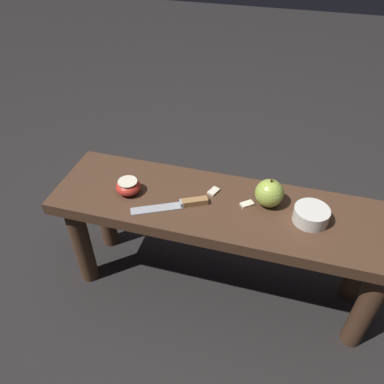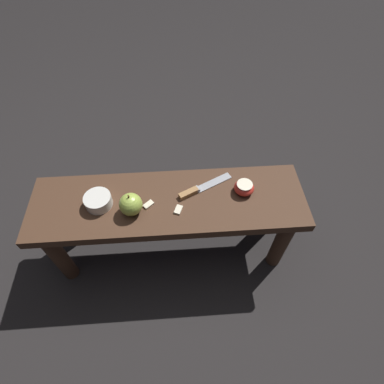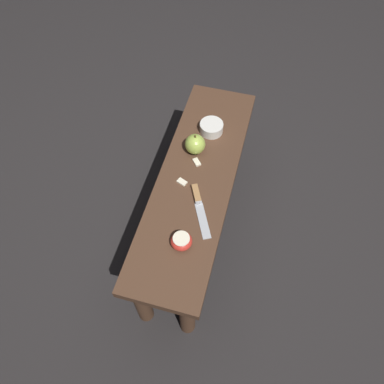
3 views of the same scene
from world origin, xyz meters
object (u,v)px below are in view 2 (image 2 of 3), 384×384
wooden_bench (169,213)px  knife (197,189)px  apple_whole (131,204)px  apple_cut (244,188)px  bowl (98,202)px

wooden_bench → knife: knife is taller
knife → apple_whole: (0.25, 0.08, 0.04)m
wooden_bench → knife: (-0.12, -0.04, 0.09)m
wooden_bench → apple_cut: 0.32m
apple_cut → bowl: (0.57, 0.03, -0.00)m
wooden_bench → apple_whole: bearing=16.7°
wooden_bench → apple_whole: (0.14, 0.04, 0.13)m
knife → apple_cut: bearing=-31.7°
wooden_bench → bowl: 0.29m
knife → apple_whole: apple_whole is taller
apple_whole → wooden_bench: bearing=-163.3°
wooden_bench → knife: size_ratio=4.80×
apple_whole → apple_cut: bearing=-171.5°
wooden_bench → bowl: bearing=0.9°
wooden_bench → apple_cut: apple_cut is taller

